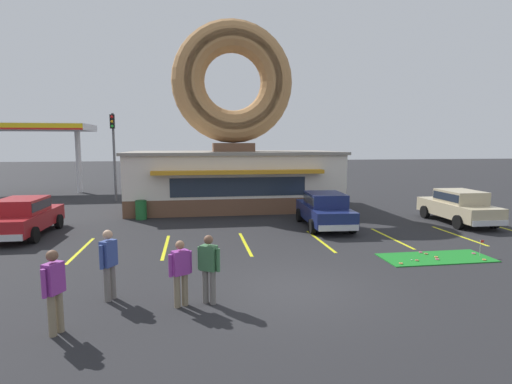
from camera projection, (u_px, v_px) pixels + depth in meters
ground_plane at (296, 289)px, 10.56m from camera, size 160.00×160.00×0.00m
donut_shop_building at (233, 145)px, 23.75m from camera, size 12.30×6.75×10.96m
putting_mat at (436, 258)px, 13.42m from camera, size 3.67×1.51×0.03m
mini_donut_near_left at (401, 263)px, 12.68m from camera, size 0.13×0.13×0.04m
mini_donut_near_right at (426, 254)px, 13.78m from camera, size 0.13×0.13×0.04m
mini_donut_mid_left at (437, 259)px, 13.14m from camera, size 0.13×0.13×0.04m
mini_donut_mid_centre at (421, 252)px, 13.97m from camera, size 0.13×0.13×0.04m
mini_donut_mid_right at (417, 260)px, 13.01m from camera, size 0.13×0.13×0.04m
mini_donut_far_left at (436, 257)px, 13.39m from camera, size 0.13×0.13×0.04m
mini_donut_far_centre at (474, 253)px, 13.83m from camera, size 0.13×0.13×0.04m
mini_donut_far_right at (484, 260)px, 13.09m from camera, size 0.13×0.13×0.04m
golf_ball at (412, 260)px, 13.05m from camera, size 0.04×0.04×0.04m
putting_flag_pin at (481, 244)px, 13.56m from camera, size 0.13×0.01×0.55m
car_champagne at (459, 205)px, 19.26m from camera, size 2.05×4.59×1.60m
car_navy at (325, 208)px, 18.31m from camera, size 2.17×4.65×1.60m
car_red at (24, 215)px, 16.53m from camera, size 2.04×4.59×1.60m
pedestrian_blue_sweater_man at (209, 266)px, 9.53m from camera, size 0.53×0.40×1.68m
pedestrian_hooded_kid at (109, 261)px, 9.73m from camera, size 0.40×0.53×1.76m
pedestrian_leather_jacket_man at (181, 270)px, 9.36m from camera, size 0.53×0.39×1.60m
pedestrian_clipboard_woman at (54, 288)px, 7.98m from camera, size 0.38×0.55×1.74m
trash_bin at (141, 210)px, 20.23m from camera, size 0.57×0.57×0.97m
traffic_light_pole at (114, 145)px, 26.22m from camera, size 0.28×0.47×5.80m
gas_station_canopy at (28, 130)px, 30.27m from camera, size 9.00×4.46×5.30m
parking_stripe_far_left at (81, 250)px, 14.44m from camera, size 0.12×3.60×0.01m
parking_stripe_left at (166, 247)px, 14.90m from camera, size 0.12×3.60×0.01m
parking_stripe_mid_left at (245, 244)px, 15.36m from camera, size 0.12×3.60×0.01m
parking_stripe_centre at (320, 241)px, 15.82m from camera, size 0.12×3.60×0.01m
parking_stripe_mid_right at (391, 238)px, 16.28m from camera, size 0.12×3.60×0.01m
parking_stripe_right at (458, 235)px, 16.74m from camera, size 0.12×3.60×0.01m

